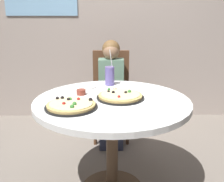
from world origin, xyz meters
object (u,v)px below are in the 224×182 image
chair_wooden (111,90)px  pizza_veggie (120,96)px  plate_small (85,87)px  diner_child (111,99)px  sauce_bowl (81,92)px  soda_cup (110,76)px  pizza_cheese (71,105)px  dining_table (112,114)px

chair_wooden → pizza_veggie: size_ratio=2.73×
chair_wooden → plate_small: 0.76m
diner_child → sauce_bowl: 0.81m
diner_child → plate_small: size_ratio=6.01×
soda_cup → plate_small: soda_cup is taller
chair_wooden → sauce_bowl: 0.96m
pizza_veggie → soda_cup: 0.39m
chair_wooden → diner_child: size_ratio=0.88×
chair_wooden → pizza_cheese: 1.25m
pizza_cheese → soda_cup: soda_cup is taller
diner_child → pizza_veggie: (0.06, -0.81, 0.28)m
chair_wooden → diner_child: 0.19m
dining_table → diner_child: size_ratio=1.04×
diner_child → pizza_veggie: bearing=-85.8°
dining_table → pizza_veggie: bearing=28.0°
diner_child → pizza_cheese: 1.08m
sauce_bowl → plate_small: 0.21m
pizza_veggie → sauce_bowl: 0.31m
pizza_cheese → diner_child: bearing=74.9°
chair_wooden → plate_small: chair_wooden is taller
dining_table → plate_small: bearing=123.1°
pizza_cheese → plate_small: pizza_cheese is taller
diner_child → chair_wooden: bearing=90.2°
diner_child → pizza_veggie: 0.86m
dining_table → diner_child: 0.86m
chair_wooden → pizza_veggie: (0.06, -0.99, 0.24)m
dining_table → soda_cup: 0.45m
plate_small → pizza_veggie: bearing=-47.5°
diner_child → sauce_bowl: (-0.23, -0.72, 0.29)m
pizza_cheese → soda_cup: bearing=66.0°
sauce_bowl → plate_small: size_ratio=0.39×
diner_child → pizza_cheese: size_ratio=3.10×
sauce_bowl → plate_small: sauce_bowl is taller
plate_small → chair_wooden: bearing=72.3°
soda_cup → plate_small: bearing=-161.7°
dining_table → chair_wooden: size_ratio=1.19×
soda_cup → plate_small: (-0.20, -0.07, -0.08)m
dining_table → pizza_cheese: pizza_cheese is taller
chair_wooden → pizza_cheese: size_ratio=2.72×
diner_child → soda_cup: bearing=-92.1°
chair_wooden → soda_cup: soda_cup is taller
chair_wooden → diner_child: bearing=-89.8°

